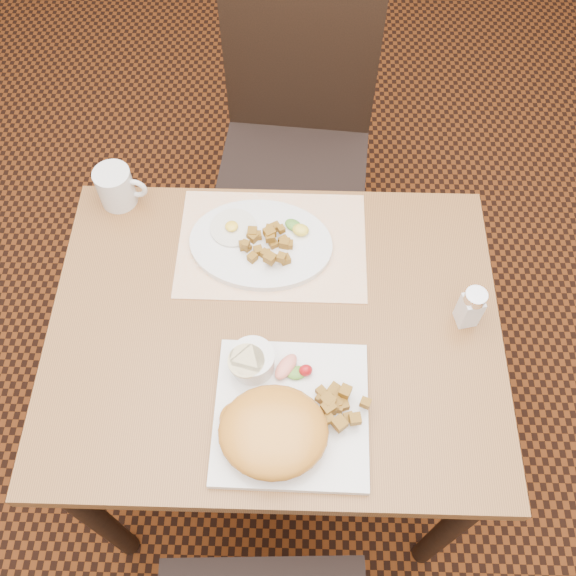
{
  "coord_description": "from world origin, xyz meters",
  "views": [
    {
      "loc": [
        0.04,
        -0.58,
        1.88
      ],
      "look_at": [
        0.03,
        0.05,
        0.82
      ],
      "focal_mm": 40.0,
      "sensor_mm": 36.0,
      "label": 1
    }
  ],
  "objects_px": {
    "plate_square": "(291,413)",
    "plate_oval": "(261,244)",
    "table": "(275,351)",
    "chair_far": "(296,135)",
    "coffee_mug": "(116,187)",
    "salt_shaker": "(471,307)"
  },
  "relations": [
    {
      "from": "plate_oval",
      "to": "coffee_mug",
      "type": "distance_m",
      "value": 0.34
    },
    {
      "from": "table",
      "to": "chair_far",
      "type": "relative_size",
      "value": 0.93
    },
    {
      "from": "chair_far",
      "to": "coffee_mug",
      "type": "bearing_deg",
      "value": 51.95
    },
    {
      "from": "table",
      "to": "plate_square",
      "type": "xyz_separation_m",
      "value": [
        0.04,
        -0.18,
        0.12
      ]
    },
    {
      "from": "chair_far",
      "to": "plate_oval",
      "type": "xyz_separation_m",
      "value": [
        -0.07,
        -0.53,
        0.22
      ]
    },
    {
      "from": "plate_oval",
      "to": "salt_shaker",
      "type": "xyz_separation_m",
      "value": [
        0.42,
        -0.17,
        0.04
      ]
    },
    {
      "from": "chair_far",
      "to": "table",
      "type": "bearing_deg",
      "value": 92.55
    },
    {
      "from": "table",
      "to": "plate_oval",
      "type": "distance_m",
      "value": 0.23
    },
    {
      "from": "chair_far",
      "to": "salt_shaker",
      "type": "bearing_deg",
      "value": 121.51
    },
    {
      "from": "table",
      "to": "chair_far",
      "type": "height_order",
      "value": "chair_far"
    },
    {
      "from": "plate_square",
      "to": "table",
      "type": "bearing_deg",
      "value": 101.84
    },
    {
      "from": "salt_shaker",
      "to": "table",
      "type": "bearing_deg",
      "value": -175.84
    },
    {
      "from": "table",
      "to": "coffee_mug",
      "type": "relative_size",
      "value": 8.02
    },
    {
      "from": "chair_far",
      "to": "plate_square",
      "type": "xyz_separation_m",
      "value": [
        0.01,
        -0.91,
        0.22
      ]
    },
    {
      "from": "salt_shaker",
      "to": "coffee_mug",
      "type": "relative_size",
      "value": 0.89
    },
    {
      "from": "chair_far",
      "to": "plate_oval",
      "type": "distance_m",
      "value": 0.58
    },
    {
      "from": "plate_square",
      "to": "plate_oval",
      "type": "bearing_deg",
      "value": 101.17
    },
    {
      "from": "table",
      "to": "salt_shaker",
      "type": "xyz_separation_m",
      "value": [
        0.38,
        0.03,
        0.16
      ]
    },
    {
      "from": "salt_shaker",
      "to": "coffee_mug",
      "type": "distance_m",
      "value": 0.79
    },
    {
      "from": "plate_oval",
      "to": "salt_shaker",
      "type": "height_order",
      "value": "salt_shaker"
    },
    {
      "from": "table",
      "to": "salt_shaker",
      "type": "distance_m",
      "value": 0.41
    },
    {
      "from": "table",
      "to": "plate_square",
      "type": "relative_size",
      "value": 3.21
    }
  ]
}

